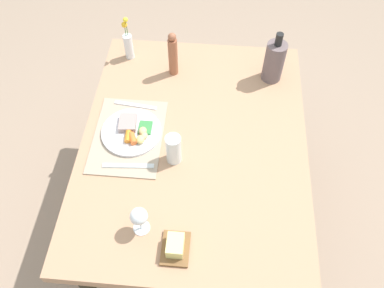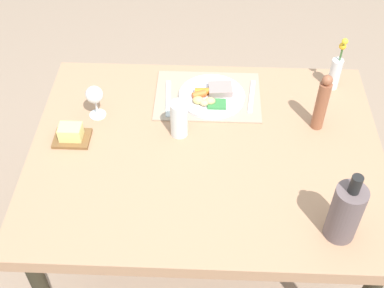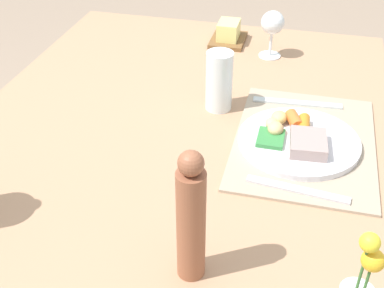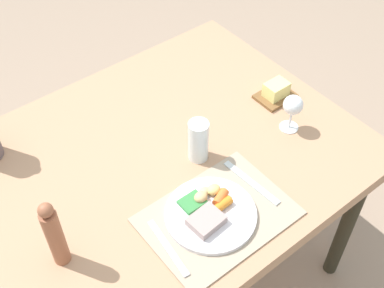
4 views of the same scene
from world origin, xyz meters
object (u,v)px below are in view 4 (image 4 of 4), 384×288
Objects in this scene: dinner_plate at (210,212)px; pepper_mill at (54,235)px; knife at (251,182)px; dining_table at (159,171)px; water_tumbler at (198,143)px; wine_glass at (293,106)px; fork at (168,247)px; butter_dish at (276,92)px.

pepper_mill reaches higher than dinner_plate.
dining_table is at bearing 116.81° from knife.
knife is 0.20m from water_tumbler.
wine_glass is at bearing -15.29° from water_tumbler.
fork and knife have the same top height.
dining_table is 9.36× the size of wine_glass.
water_tumbler is (-0.38, -0.05, 0.04)m from butter_dish.
water_tumbler is (-0.05, 0.18, 0.05)m from knife.
wine_glass reaches higher than dinner_plate.
knife is 1.63× the size of butter_dish.
dining_table is at bearing 18.15° from pepper_mill.
water_tumbler is at bearing 6.61° from pepper_mill.
dinner_plate is at bearing -165.81° from wine_glass.
knife is at bearing -145.03° from butter_dish.
fork is at bearing -142.53° from water_tumbler.
knife reaches higher than dining_table.
wine_glass is (0.59, 0.12, 0.09)m from fork.
water_tumbler reaches higher than dinner_plate.
butter_dish is (0.48, -0.03, 0.09)m from dining_table.
fork is 0.35m from water_tumbler.
butter_dish is 0.97× the size of wine_glass.
dinner_plate reaches higher than knife.
pepper_mill is at bearing -173.39° from water_tumbler.
water_tumbler reaches higher than fork.
dinner_plate is 1.81× the size of water_tumbler.
wine_glass is (0.41, -0.16, 0.16)m from dining_table.
pepper_mill is 1.76× the size of wine_glass.
pepper_mill reaches higher than butter_dish.
fork is at bearing -179.65° from knife.
pepper_mill is (-0.23, 0.15, 0.11)m from fork.
dining_table is 0.31m from knife.
dinner_plate is 2.00× the size of butter_dish.
water_tumbler reaches higher than butter_dish.
wine_glass is (0.82, -0.03, -0.02)m from pepper_mill.
butter_dish is (0.66, 0.26, 0.02)m from fork.
dining_table is 5.90× the size of knife.
knife is (0.33, 0.02, 0.00)m from fork.
wine_glass is at bearing -117.45° from butter_dish.
butter_dish is at bearing 7.10° from water_tumbler.
dining_table is 8.72× the size of water_tumbler.
knife is at bearing 3.91° from dinner_plate.
water_tumbler is (0.10, -0.07, 0.13)m from dining_table.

